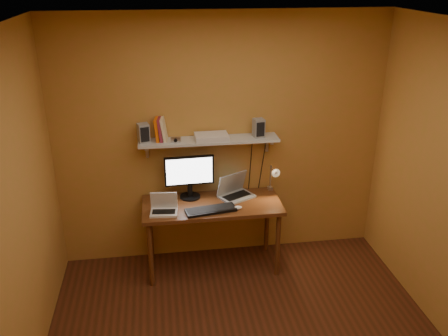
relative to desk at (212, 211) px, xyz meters
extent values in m
cube|color=silver|center=(0.15, -1.28, 1.95)|extent=(3.40, 3.20, 0.02)
cube|color=#BE773A|center=(0.15, 0.33, 0.64)|extent=(3.40, 0.02, 2.60)
cube|color=#BE773A|center=(-1.56, -1.28, 0.64)|extent=(0.02, 3.20, 2.60)
cube|color=#642E18|center=(0.00, 0.00, 0.07)|extent=(1.40, 0.60, 0.04)
cylinder|color=#642E18|center=(-0.64, -0.24, -0.31)|extent=(0.05, 0.05, 0.71)
cylinder|color=#642E18|center=(0.64, -0.24, -0.31)|extent=(0.05, 0.05, 0.71)
cylinder|color=#642E18|center=(-0.64, 0.24, -0.31)|extent=(0.05, 0.05, 0.71)
cylinder|color=#642E18|center=(0.64, 0.24, -0.31)|extent=(0.05, 0.05, 0.71)
cube|color=silver|center=(0.00, 0.19, 0.70)|extent=(1.40, 0.25, 0.02)
cube|color=silver|center=(-0.62, 0.30, 0.60)|extent=(0.03, 0.03, 0.18)
cube|color=silver|center=(0.62, 0.30, 0.60)|extent=(0.03, 0.03, 0.18)
cylinder|color=black|center=(-0.21, 0.18, 0.09)|extent=(0.22, 0.22, 0.02)
cube|color=black|center=(-0.21, 0.18, 0.17)|extent=(0.05, 0.04, 0.16)
cube|color=black|center=(-0.21, 0.18, 0.39)|extent=(0.51, 0.05, 0.31)
cube|color=white|center=(-0.21, 0.16, 0.39)|extent=(0.47, 0.02, 0.27)
cube|color=gray|center=(0.27, 0.10, 0.10)|extent=(0.41, 0.37, 0.02)
cube|color=black|center=(0.27, 0.10, 0.11)|extent=(0.32, 0.25, 0.00)
cube|color=gray|center=(0.23, 0.18, 0.22)|extent=(0.34, 0.23, 0.23)
cube|color=#13253C|center=(0.23, 0.18, 0.22)|extent=(0.29, 0.19, 0.20)
cube|color=white|center=(-0.49, -0.14, 0.10)|extent=(0.28, 0.21, 0.02)
cube|color=black|center=(-0.49, -0.14, 0.11)|extent=(0.23, 0.12, 0.00)
cube|color=white|center=(-0.48, -0.07, 0.19)|extent=(0.26, 0.07, 0.18)
cube|color=black|center=(-0.48, -0.07, 0.19)|extent=(0.23, 0.05, 0.15)
cube|color=black|center=(-0.03, -0.16, 0.10)|extent=(0.52, 0.24, 0.03)
ellipsoid|color=white|center=(0.24, -0.15, 0.10)|extent=(0.09, 0.07, 0.03)
cube|color=silver|center=(0.66, 0.24, 0.08)|extent=(0.05, 0.06, 0.08)
cylinder|color=silver|center=(0.66, 0.24, 0.23)|extent=(0.02, 0.02, 0.28)
cylinder|color=silver|center=(0.66, 0.16, 0.37)|extent=(0.01, 0.16, 0.01)
cone|color=silver|center=(0.66, 0.08, 0.37)|extent=(0.09, 0.09, 0.09)
sphere|color=#FFE0A5|center=(0.66, 0.06, 0.37)|extent=(0.04, 0.04, 0.04)
cube|color=gray|center=(-0.64, 0.20, 0.80)|extent=(0.13, 0.13, 0.19)
cube|color=gray|center=(0.50, 0.19, 0.80)|extent=(0.12, 0.12, 0.19)
cube|color=#EF5E0B|center=(-0.50, 0.22, 0.82)|extent=(0.06, 0.16, 0.23)
cube|color=maroon|center=(-0.47, 0.22, 0.82)|extent=(0.07, 0.16, 0.23)
cube|color=beige|center=(-0.44, 0.22, 0.82)|extent=(0.08, 0.16, 0.23)
cube|color=silver|center=(-0.33, 0.14, 0.74)|extent=(0.10, 0.04, 0.06)
cylinder|color=black|center=(-0.33, 0.12, 0.74)|extent=(0.04, 0.02, 0.04)
cube|color=white|center=(0.02, 0.18, 0.74)|extent=(0.33, 0.23, 0.05)
camera|label=1|loc=(-0.50, -4.24, 2.29)|focal=38.00mm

